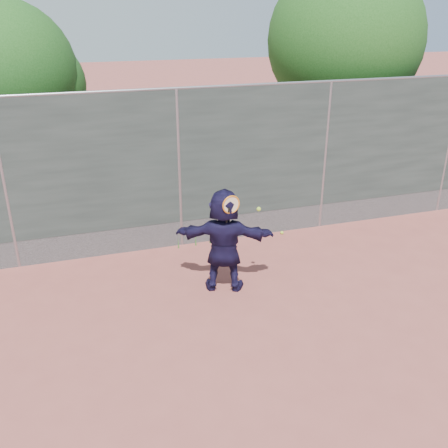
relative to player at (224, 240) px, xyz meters
name	(u,v)px	position (x,y,z in m)	size (l,w,h in m)	color
ground	(241,352)	(-0.30, -1.70, -0.86)	(80.00, 80.00, 0.00)	#9E4C42
player	(224,240)	(0.00, 0.00, 0.00)	(1.60, 0.51, 1.72)	#171233
ball_ground	(282,233)	(1.77, 1.65, -0.83)	(0.07, 0.07, 0.07)	#A8D52F
fence	(179,167)	(-0.30, 1.80, 0.72)	(20.00, 0.06, 3.03)	#38423D
swing_action	(234,206)	(0.09, -0.20, 0.65)	(0.64, 0.13, 0.51)	orange
tree_right	(350,44)	(4.38, 4.05, 2.63)	(3.78, 3.60, 5.39)	#382314
tree_left	(13,77)	(-3.15, 4.85, 2.08)	(3.15, 3.00, 4.53)	#382314
weed_clump	(198,239)	(0.00, 1.68, -0.73)	(0.68, 0.07, 0.30)	#387226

